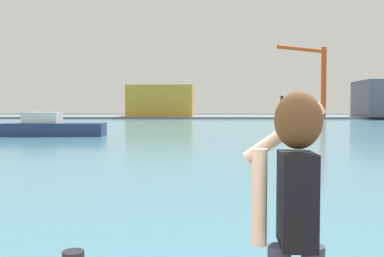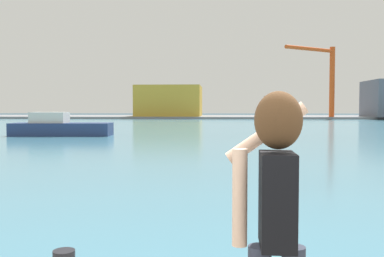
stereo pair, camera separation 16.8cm
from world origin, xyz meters
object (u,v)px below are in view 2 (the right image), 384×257
(person_photographer, at_px, (275,205))
(port_crane, at_px, (325,72))
(boat_moored, at_px, (60,127))
(warehouse_left, at_px, (170,101))

(person_photographer, height_order, port_crane, port_crane)
(boat_moored, relative_size, port_crane, 0.60)
(boat_moored, bearing_deg, person_photographer, -70.85)
(person_photographer, height_order, warehouse_left, warehouse_left)
(warehouse_left, distance_m, port_crane, 31.99)
(boat_moored, xyz_separation_m, port_crane, (33.11, 50.39, 8.27))
(port_crane, bearing_deg, warehouse_left, 166.60)
(port_crane, bearing_deg, person_photographer, -103.45)
(warehouse_left, relative_size, port_crane, 0.99)
(person_photographer, xyz_separation_m, warehouse_left, (-10.90, 90.03, 1.85))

